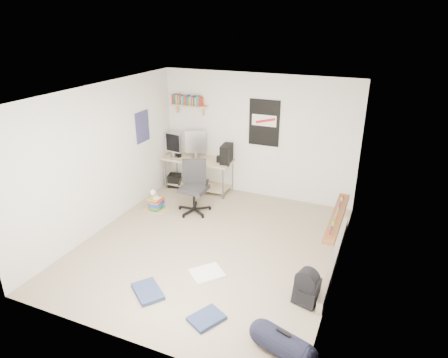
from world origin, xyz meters
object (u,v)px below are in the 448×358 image
at_px(book_stack, 156,202).
at_px(backpack, 306,290).
at_px(desk, 199,173).
at_px(duffel_bag, 283,345).
at_px(office_chair, 194,188).

bearing_deg(book_stack, backpack, -25.60).
bearing_deg(backpack, desk, 150.44).
relative_size(duffel_bag, book_stack, 1.22).
height_order(duffel_bag, book_stack, duffel_bag).
xyz_separation_m(office_chair, book_stack, (-0.72, -0.20, -0.34)).
relative_size(backpack, book_stack, 0.85).
bearing_deg(office_chair, desk, 90.09).
bearing_deg(duffel_bag, backpack, 105.24).
bearing_deg(office_chair, book_stack, 174.05).
bearing_deg(book_stack, desk, 75.26).
relative_size(office_chair, duffel_bag, 1.73).
xyz_separation_m(backpack, book_stack, (-3.26, 1.56, -0.05)).
bearing_deg(backpack, duffel_bag, -79.01).
distance_m(office_chair, book_stack, 0.82).
bearing_deg(desk, book_stack, -109.37).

